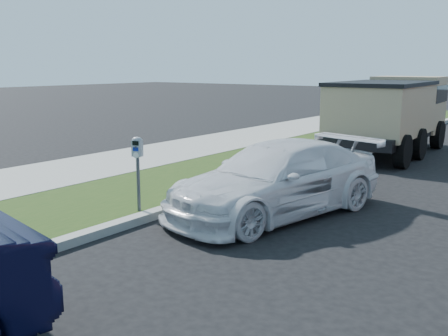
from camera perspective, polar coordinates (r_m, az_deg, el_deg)
The scene contains 5 objects.
ground at distance 8.03m, azimuth 3.81°, elevation -9.30°, with size 120.00×120.00×0.00m, color black.
streetside at distance 13.02m, azimuth -12.17°, elevation -1.24°, with size 6.12×50.00×0.15m.
parking_meter at distance 9.71m, azimuth -9.39°, elevation 1.12°, with size 0.22×0.18×1.39m.
white_wagon at distance 9.99m, azimuth 5.86°, elevation -1.15°, with size 1.92×4.72×1.37m, color silver.
dump_truck at distance 17.75m, azimuth 17.77°, elevation 5.95°, with size 2.74×6.29×2.42m.
Camera 1 is at (4.06, -6.34, 2.79)m, focal length 42.00 mm.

